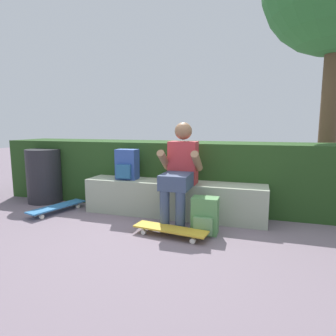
# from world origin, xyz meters

# --- Properties ---
(ground_plane) EXTENTS (24.00, 24.00, 0.00)m
(ground_plane) POSITION_xyz_m (0.00, 0.00, 0.00)
(ground_plane) COLOR slate
(bench_main) EXTENTS (2.33, 0.40, 0.45)m
(bench_main) POSITION_xyz_m (0.00, 0.34, 0.23)
(bench_main) COLOR #98A18A
(bench_main) RESTS_ON ground
(person_skater) EXTENTS (0.49, 0.62, 1.20)m
(person_skater) POSITION_xyz_m (0.15, 0.13, 0.65)
(person_skater) COLOR #B73338
(person_skater) RESTS_ON ground
(skateboard_near_person) EXTENTS (0.82, 0.31, 0.09)m
(skateboard_near_person) POSITION_xyz_m (0.17, -0.34, 0.07)
(skateboard_near_person) COLOR gold
(skateboard_near_person) RESTS_ON ground
(skateboard_beside_bench) EXTENTS (0.41, 0.82, 0.09)m
(skateboard_beside_bench) POSITION_xyz_m (-1.53, 0.01, 0.07)
(skateboard_beside_bench) COLOR teal
(skateboard_beside_bench) RESTS_ON ground
(backpack_on_bench) EXTENTS (0.28, 0.23, 0.40)m
(backpack_on_bench) POSITION_xyz_m (-0.63, 0.33, 0.64)
(backpack_on_bench) COLOR #2D4C99
(backpack_on_bench) RESTS_ON bench_main
(backpack_on_ground) EXTENTS (0.28, 0.23, 0.40)m
(backpack_on_ground) POSITION_xyz_m (0.51, -0.15, 0.19)
(backpack_on_ground) COLOR #51894C
(backpack_on_ground) RESTS_ON ground
(hedge_row) EXTENTS (5.34, 0.79, 0.93)m
(hedge_row) POSITION_xyz_m (-0.15, 0.94, 0.46)
(hedge_row) COLOR #24441C
(hedge_row) RESTS_ON ground
(trash_bin) EXTENTS (0.51, 0.51, 0.81)m
(trash_bin) POSITION_xyz_m (-2.08, 0.43, 0.40)
(trash_bin) COLOR #232328
(trash_bin) RESTS_ON ground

